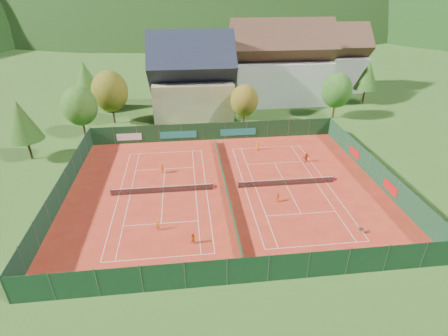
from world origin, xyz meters
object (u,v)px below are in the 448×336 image
(chalet, at_px, (192,80))
(hotel_block_a, at_px, (280,67))
(ball_hopper, at_px, (361,229))
(player_right_far_a, at_px, (257,146))
(player_left_mid, at_px, (193,239))
(player_right_near, at_px, (278,197))
(player_right_far_b, at_px, (306,158))
(player_left_far, at_px, (162,168))
(player_left_near, at_px, (158,225))
(hotel_block_b, at_px, (328,62))

(chalet, distance_m, hotel_block_a, 19.94)
(ball_hopper, xyz_separation_m, player_right_far_a, (-6.76, 21.59, 0.18))
(player_left_mid, relative_size, player_right_near, 1.08)
(chalet, height_order, hotel_block_a, hotel_block_a)
(player_left_mid, height_order, player_right_far_b, player_right_far_b)
(player_left_mid, height_order, player_right_near, player_left_mid)
(hotel_block_a, xyz_separation_m, player_left_far, (-24.29, -30.75, -6.67))
(player_left_mid, relative_size, player_left_far, 0.92)
(chalet, xyz_separation_m, player_right_near, (8.90, -33.65, -6.02))
(player_left_near, relative_size, player_left_far, 0.89)
(chalet, bearing_deg, ball_hopper, -68.32)
(player_left_near, bearing_deg, player_left_far, 92.67)
(player_left_far, xyz_separation_m, player_right_far_b, (20.97, 0.94, 0.02))
(chalet, relative_size, hotel_block_b, 0.94)
(hotel_block_b, relative_size, player_left_near, 13.54)
(hotel_block_a, height_order, player_left_mid, hotel_block_a)
(hotel_block_b, bearing_deg, chalet, -157.01)
(player_right_far_a, bearing_deg, player_right_far_b, 156.11)
(player_left_near, height_order, player_right_near, player_left_near)
(chalet, distance_m, player_right_far_b, 29.11)
(player_right_near, bearing_deg, hotel_block_b, 0.75)
(hotel_block_b, height_order, player_left_near, hotel_block_b)
(ball_hopper, bearing_deg, player_left_mid, 178.86)
(hotel_block_a, distance_m, player_left_mid, 51.02)
(hotel_block_b, height_order, player_right_far_a, hotel_block_b)
(chalet, height_order, ball_hopper, chalet)
(chalet, height_order, player_left_far, chalet)
(player_left_mid, bearing_deg, player_right_far_b, 77.22)
(player_left_near, bearing_deg, hotel_block_a, 63.26)
(player_left_far, bearing_deg, player_left_mid, 127.27)
(chalet, height_order, hotel_block_b, chalet)
(player_right_far_b, bearing_deg, player_right_far_a, -52.01)
(hotel_block_b, xyz_separation_m, player_left_mid, (-34.58, -54.20, -5.97))
(player_left_far, bearing_deg, player_right_far_a, -134.66)
(player_right_near, bearing_deg, hotel_block_a, 13.29)
(player_left_far, xyz_separation_m, player_right_far_a, (14.65, 5.79, 0.03))
(chalet, bearing_deg, hotel_block_b, 22.99)
(ball_hopper, xyz_separation_m, player_right_near, (-7.22, 6.91, 0.05))
(player_right_far_a, bearing_deg, player_right_near, 101.81)
(hotel_block_b, relative_size, player_left_far, 12.12)
(chalet, relative_size, hotel_block_a, 0.75)
(chalet, distance_m, player_left_mid, 40.67)
(hotel_block_a, relative_size, hotel_block_b, 1.25)
(hotel_block_a, distance_m, player_left_near, 50.27)
(player_left_far, bearing_deg, player_right_far_b, -153.65)
(hotel_block_b, distance_m, player_right_far_a, 40.98)
(player_right_far_b, bearing_deg, hotel_block_b, -129.12)
(player_right_near, bearing_deg, player_left_mid, 149.61)
(hotel_block_a, bearing_deg, player_left_far, -128.30)
(chalet, height_order, player_left_mid, chalet)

